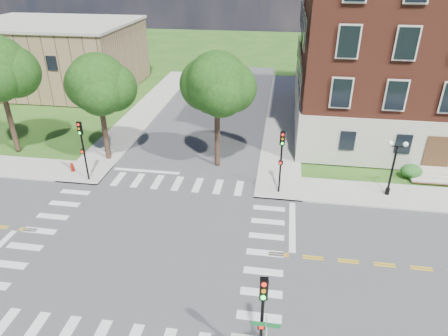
# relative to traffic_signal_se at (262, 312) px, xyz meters

# --- Properties ---
(ground) EXTENTS (160.00, 160.00, 0.00)m
(ground) POSITION_rel_traffic_signal_se_xyz_m (-7.39, 7.39, -3.19)
(ground) COLOR #244F16
(ground) RESTS_ON ground
(road_ew) EXTENTS (90.00, 12.00, 0.01)m
(road_ew) POSITION_rel_traffic_signal_se_xyz_m (-7.39, 7.39, -3.18)
(road_ew) COLOR #3D3D3F
(road_ew) RESTS_ON ground
(road_ns) EXTENTS (12.00, 90.00, 0.01)m
(road_ns) POSITION_rel_traffic_signal_se_xyz_m (-7.39, 7.39, -3.18)
(road_ns) COLOR #3D3D3F
(road_ns) RESTS_ON ground
(sidewalk_ne) EXTENTS (34.00, 34.00, 0.12)m
(sidewalk_ne) POSITION_rel_traffic_signal_se_xyz_m (7.98, 22.76, -3.13)
(sidewalk_ne) COLOR #9E9B93
(sidewalk_ne) RESTS_ON ground
(sidewalk_nw) EXTENTS (34.00, 34.00, 0.12)m
(sidewalk_nw) POSITION_rel_traffic_signal_se_xyz_m (-22.77, 22.76, -3.13)
(sidewalk_nw) COLOR #9E9B93
(sidewalk_nw) RESTS_ON ground
(crosswalk_east) EXTENTS (2.20, 10.20, 0.02)m
(crosswalk_east) POSITION_rel_traffic_signal_se_xyz_m (-0.19, 7.39, -3.19)
(crosswalk_east) COLOR silver
(crosswalk_east) RESTS_ON ground
(stop_bar_east) EXTENTS (0.40, 5.50, 0.00)m
(stop_bar_east) POSITION_rel_traffic_signal_se_xyz_m (1.41, 10.39, -3.19)
(stop_bar_east) COLOR silver
(stop_bar_east) RESTS_ON ground
(secondary_building) EXTENTS (20.40, 15.40, 8.30)m
(secondary_building) POSITION_rel_traffic_signal_se_xyz_m (-29.39, 37.39, 1.09)
(secondary_building) COLOR olive
(secondary_building) RESTS_ON ground
(tree_c) EXTENTS (4.78, 4.78, 8.96)m
(tree_c) POSITION_rel_traffic_signal_se_xyz_m (-14.33, 17.81, 3.47)
(tree_c) COLOR black
(tree_c) RESTS_ON ground
(tree_d) EXTENTS (4.86, 4.86, 9.34)m
(tree_d) POSITION_rel_traffic_signal_se_xyz_m (-4.83, 18.08, 3.81)
(tree_d) COLOR black
(tree_d) RESTS_ON ground
(traffic_signal_se) EXTENTS (0.34, 0.38, 4.80)m
(traffic_signal_se) POSITION_rel_traffic_signal_se_xyz_m (0.00, 0.00, 0.00)
(traffic_signal_se) COLOR black
(traffic_signal_se) RESTS_ON ground
(traffic_signal_ne) EXTENTS (0.38, 0.45, 4.80)m
(traffic_signal_ne) POSITION_rel_traffic_signal_se_xyz_m (0.39, 14.38, 0.00)
(traffic_signal_ne) COLOR black
(traffic_signal_ne) RESTS_ON ground
(traffic_signal_nw) EXTENTS (0.37, 0.43, 4.80)m
(traffic_signal_nw) POSITION_rel_traffic_signal_se_xyz_m (-14.37, 14.01, 0.00)
(traffic_signal_nw) COLOR black
(traffic_signal_nw) RESTS_ON ground
(twin_lamp_west) EXTENTS (1.36, 0.36, 4.23)m
(twin_lamp_west) POSITION_rel_traffic_signal_se_xyz_m (8.26, 15.23, -0.66)
(twin_lamp_west) COLOR black
(twin_lamp_west) RESTS_ON ground
(fire_hydrant) EXTENTS (0.35, 0.35, 0.75)m
(fire_hydrant) POSITION_rel_traffic_signal_se_xyz_m (-16.26, 15.12, -2.72)
(fire_hydrant) COLOR maroon
(fire_hydrant) RESTS_ON ground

